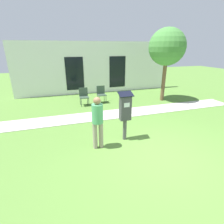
{
  "coord_description": "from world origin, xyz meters",
  "views": [
    {
      "loc": [
        -2.52,
        -3.48,
        2.86
      ],
      "look_at": [
        -1.05,
        1.14,
        1.05
      ],
      "focal_mm": 28.0,
      "sensor_mm": 36.0,
      "label": 1
    }
  ],
  "objects_px": {
    "outdoor_chair_left": "(84,95)",
    "person_standing": "(98,119)",
    "outdoor_chair_middle": "(101,93)",
    "parking_meter": "(125,110)"
  },
  "relations": [
    {
      "from": "outdoor_chair_left",
      "to": "outdoor_chair_middle",
      "type": "xyz_separation_m",
      "value": [
        0.97,
        0.19,
        0.0
      ]
    },
    {
      "from": "parking_meter",
      "to": "outdoor_chair_middle",
      "type": "xyz_separation_m",
      "value": [
        0.3,
        4.23,
        -0.49
      ]
    },
    {
      "from": "person_standing",
      "to": "outdoor_chair_middle",
      "type": "xyz_separation_m",
      "value": [
        1.24,
        4.47,
        -0.4
      ]
    },
    {
      "from": "outdoor_chair_left",
      "to": "outdoor_chair_middle",
      "type": "bearing_deg",
      "value": 22.18
    },
    {
      "from": "outdoor_chair_left",
      "to": "outdoor_chair_middle",
      "type": "relative_size",
      "value": 1.0
    },
    {
      "from": "parking_meter",
      "to": "person_standing",
      "type": "xyz_separation_m",
      "value": [
        -0.94,
        -0.24,
        -0.09
      ]
    },
    {
      "from": "parking_meter",
      "to": "person_standing",
      "type": "relative_size",
      "value": 1.01
    },
    {
      "from": "person_standing",
      "to": "outdoor_chair_left",
      "type": "xyz_separation_m",
      "value": [
        0.27,
        4.28,
        -0.4
      ]
    },
    {
      "from": "parking_meter",
      "to": "outdoor_chair_left",
      "type": "bearing_deg",
      "value": 99.5
    },
    {
      "from": "outdoor_chair_left",
      "to": "person_standing",
      "type": "bearing_deg",
      "value": -82.5
    }
  ]
}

